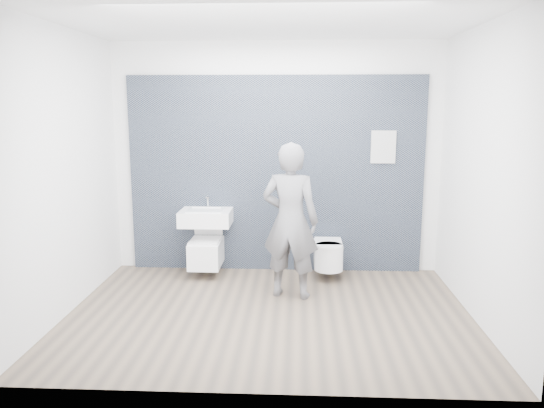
{
  "coord_description": "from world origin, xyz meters",
  "views": [
    {
      "loc": [
        0.28,
        -4.99,
        2.06
      ],
      "look_at": [
        0.0,
        0.6,
        1.0
      ],
      "focal_mm": 35.0,
      "sensor_mm": 36.0,
      "label": 1
    }
  ],
  "objects_px": {
    "toilet_square": "(206,251)",
    "visitor": "(290,221)",
    "washbasin": "(206,217)",
    "toilet_rounded": "(328,255)"
  },
  "relations": [
    {
      "from": "toilet_square",
      "to": "visitor",
      "type": "xyz_separation_m",
      "value": [
        1.03,
        -0.67,
        0.53
      ]
    },
    {
      "from": "washbasin",
      "to": "toilet_rounded",
      "type": "relative_size",
      "value": 1.07
    },
    {
      "from": "toilet_square",
      "to": "visitor",
      "type": "distance_m",
      "value": 1.34
    },
    {
      "from": "visitor",
      "to": "toilet_square",
      "type": "bearing_deg",
      "value": -20.74
    },
    {
      "from": "toilet_rounded",
      "to": "visitor",
      "type": "xyz_separation_m",
      "value": [
        -0.45,
        -0.64,
        0.55
      ]
    },
    {
      "from": "toilet_square",
      "to": "washbasin",
      "type": "bearing_deg",
      "value": 90.0
    },
    {
      "from": "toilet_square",
      "to": "toilet_rounded",
      "type": "bearing_deg",
      "value": -0.96
    },
    {
      "from": "washbasin",
      "to": "visitor",
      "type": "relative_size",
      "value": 0.37
    },
    {
      "from": "washbasin",
      "to": "toilet_square",
      "type": "relative_size",
      "value": 0.87
    },
    {
      "from": "toilet_square",
      "to": "visitor",
      "type": "relative_size",
      "value": 0.42
    }
  ]
}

